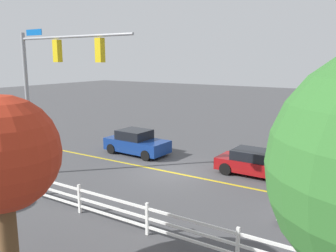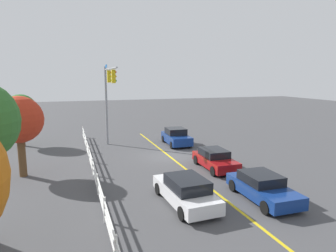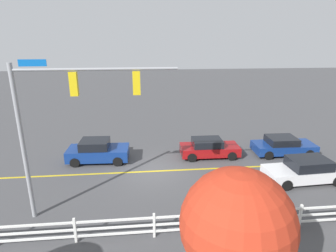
# 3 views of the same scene
# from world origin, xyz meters

# --- Properties ---
(ground_plane) EXTENTS (120.00, 120.00, 0.00)m
(ground_plane) POSITION_xyz_m (0.00, 0.00, 0.00)
(ground_plane) COLOR #444447
(lane_center_stripe) EXTENTS (28.00, 0.16, 0.01)m
(lane_center_stripe) POSITION_xyz_m (-4.00, 0.00, 0.00)
(lane_center_stripe) COLOR gold
(lane_center_stripe) RESTS_ON ground_plane
(signal_assembly) EXTENTS (6.91, 0.37, 7.30)m
(signal_assembly) POSITION_xyz_m (4.00, 4.11, 5.11)
(signal_assembly) COLOR gray
(signal_assembly) RESTS_ON ground_plane
(car_0) EXTENTS (4.14, 1.86, 1.33)m
(car_0) POSITION_xyz_m (-4.08, -1.95, 0.65)
(car_0) COLOR maroon
(car_0) RESTS_ON ground_plane
(car_2) EXTENTS (4.16, 2.09, 1.53)m
(car_2) POSITION_xyz_m (3.69, -1.96, 0.73)
(car_2) COLOR navy
(car_2) RESTS_ON ground_plane
(white_rail_fence) EXTENTS (26.10, 0.10, 1.15)m
(white_rail_fence) POSITION_xyz_m (-3.00, 6.14, 0.60)
(white_rail_fence) COLOR white
(white_rail_fence) RESTS_ON ground_plane
(tree_1) EXTENTS (2.92, 2.92, 5.11)m
(tree_1) POSITION_xyz_m (-1.66, 10.35, 3.60)
(tree_1) COLOR brown
(tree_1) RESTS_ON ground_plane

